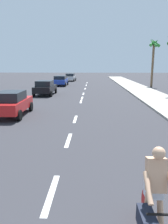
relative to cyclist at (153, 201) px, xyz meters
name	(u,v)px	position (x,y,z in m)	size (l,w,h in m)	color
ground_plane	(81,100)	(-2.10, 16.44, -0.83)	(160.00, 160.00, 0.00)	#2D2D33
sidewalk_strip	(154,97)	(5.12, 18.44, -0.76)	(3.60, 80.00, 0.14)	#9E998E
lane_stripe_1	(51,194)	(-2.10, 1.43, -0.83)	(0.16, 1.80, 0.01)	white
lane_stripe_2	(68,140)	(-2.10, 5.43, -0.83)	(0.16, 1.80, 0.01)	white
lane_stripe_3	(75,119)	(-2.10, 9.18, -0.83)	(0.16, 1.80, 0.01)	white
lane_stripe_4	(81,101)	(-2.10, 15.73, -0.83)	(0.16, 1.80, 0.01)	white
lane_stripe_5	(82,98)	(-2.10, 17.83, -0.83)	(0.16, 1.80, 0.01)	white
lane_stripe_6	(83,94)	(-2.10, 21.14, -0.83)	(0.16, 1.80, 0.01)	white
lane_stripe_7	(85,89)	(-2.10, 26.73, -0.83)	(0.16, 1.80, 0.01)	white
lane_stripe_8	(86,85)	(-2.10, 32.23, -0.83)	(0.16, 1.80, 0.01)	white
lane_stripe_9	(87,83)	(-2.10, 37.42, -0.83)	(0.16, 1.80, 0.01)	white
cyclist	(153,201)	(0.00, 0.00, 0.00)	(0.62, 1.71, 1.82)	black
parked_car_red	(12,103)	(-6.22, 9.98, 0.01)	(2.00, 4.10, 1.57)	red
parked_car_black	(45,87)	(-6.24, 19.99, 0.01)	(1.99, 4.30, 1.57)	black
parked_car_blue	(61,80)	(-6.18, 31.13, 0.01)	(2.12, 4.59, 1.57)	#1E389E
parked_car_silver	(70,77)	(-5.65, 41.61, 0.01)	(2.12, 4.34, 1.57)	#B7BABF
palm_tree_distant	(154,50)	(7.89, 29.97, 4.61)	(1.84, 1.65, 7.19)	brown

